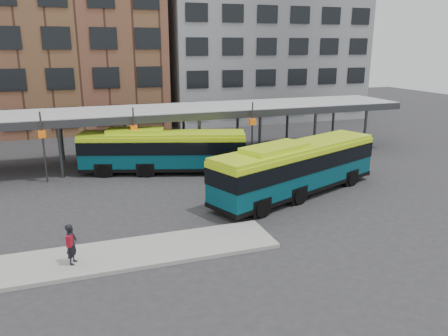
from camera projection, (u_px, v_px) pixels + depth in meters
ground at (218, 217)px, 23.64m from camera, size 120.00×120.00×0.00m
boarding_island at (121, 255)px, 19.15m from camera, size 14.00×3.00×0.18m
canopy at (166, 112)px, 34.26m from camera, size 40.00×6.53×4.80m
building_brick at (35, 25)px, 46.59m from camera, size 26.00×14.00×22.00m
building_grey at (258, 36)px, 55.05m from camera, size 24.00×14.00×20.00m
bus_front at (297, 167)px, 26.69m from camera, size 12.53×7.08×3.43m
bus_rear at (163, 150)px, 31.43m from camera, size 11.95×5.94×3.24m
pedestrian at (72, 244)px, 17.99m from camera, size 0.61×0.74×1.75m
bike_rack at (319, 144)px, 38.70m from camera, size 6.95×1.42×1.06m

